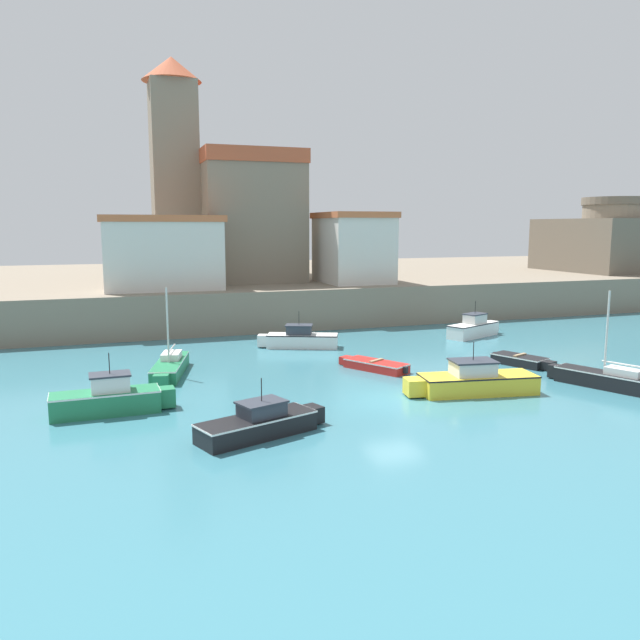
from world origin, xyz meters
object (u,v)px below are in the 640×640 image
(harbor_shed_mid_row, at_px, (353,247))
(motorboat_green_4, at_px, (110,399))
(dinghy_black_5, at_px, (521,360))
(fortress, at_px, (613,242))
(sailboat_green_3, at_px, (170,366))
(motorboat_yellow_0, at_px, (474,381))
(dinghy_red_7, at_px, (374,365))
(motorboat_white_8, at_px, (474,328))
(harbor_shed_near_wharf, at_px, (163,253))
(motorboat_black_6, at_px, (261,423))
(motorboat_white_2, at_px, (300,339))
(sailboat_black_1, at_px, (611,379))
(church, at_px, (230,209))

(harbor_shed_mid_row, bearing_deg, motorboat_green_4, -132.26)
(dinghy_black_5, height_order, fortress, fortress)
(sailboat_green_3, bearing_deg, motorboat_yellow_0, -33.06)
(dinghy_red_7, distance_m, motorboat_white_8, 13.35)
(motorboat_yellow_0, height_order, harbor_shed_near_wharf, harbor_shed_near_wharf)
(fortress, bearing_deg, sailboat_green_3, -157.77)
(fortress, xyz_separation_m, harbor_shed_mid_row, (-32.00, -4.08, -0.11))
(sailboat_green_3, distance_m, harbor_shed_near_wharf, 15.80)
(motorboat_black_6, relative_size, harbor_shed_near_wharf, 0.60)
(motorboat_white_2, xyz_separation_m, fortress, (40.27, 15.16, 5.68))
(motorboat_yellow_0, bearing_deg, dinghy_red_7, 112.06)
(harbor_shed_near_wharf, bearing_deg, motorboat_white_8, -25.72)
(motorboat_green_4, height_order, fortress, fortress)
(motorboat_black_6, xyz_separation_m, harbor_shed_near_wharf, (-1.07, 26.06, 5.46))
(dinghy_red_7, bearing_deg, motorboat_black_6, -134.88)
(motorboat_green_4, bearing_deg, dinghy_red_7, 14.93)
(dinghy_black_5, height_order, harbor_shed_mid_row, harbor_shed_mid_row)
(sailboat_black_1, relative_size, motorboat_green_4, 1.13)
(motorboat_black_6, bearing_deg, harbor_shed_mid_row, 61.34)
(harbor_shed_near_wharf, height_order, harbor_shed_mid_row, harbor_shed_mid_row)
(motorboat_white_2, distance_m, dinghy_black_5, 13.99)
(dinghy_black_5, distance_m, harbor_shed_mid_row, 21.31)
(motorboat_white_2, xyz_separation_m, motorboat_white_8, (13.15, -0.23, 0.06))
(harbor_shed_near_wharf, distance_m, harbor_shed_mid_row, 16.05)
(sailboat_green_3, relative_size, fortress, 0.49)
(fortress, xyz_separation_m, harbor_shed_near_wharf, (-48.00, -5.33, -0.29))
(motorboat_green_4, xyz_separation_m, harbor_shed_mid_row, (20.33, 22.38, 5.50))
(sailboat_black_1, xyz_separation_m, harbor_shed_mid_row, (-3.01, 26.22, 5.66))
(sailboat_green_3, xyz_separation_m, motorboat_white_8, (22.05, 4.70, 0.18))
(motorboat_yellow_0, height_order, dinghy_black_5, motorboat_yellow_0)
(dinghy_red_7, xyz_separation_m, fortress, (38.28, 22.71, 5.98))
(fortress, distance_m, harbor_shed_near_wharf, 48.30)
(dinghy_black_5, xyz_separation_m, harbor_shed_mid_row, (-2.18, 20.38, 5.84))
(sailboat_black_1, relative_size, motorboat_white_2, 1.11)
(motorboat_green_4, height_order, dinghy_red_7, motorboat_green_4)
(harbor_shed_mid_row, bearing_deg, motorboat_yellow_0, -98.79)
(motorboat_white_2, relative_size, motorboat_black_6, 0.98)
(motorboat_yellow_0, xyz_separation_m, motorboat_black_6, (-11.11, -2.61, -0.09))
(dinghy_black_5, distance_m, harbor_shed_near_wharf, 26.99)
(motorboat_green_4, bearing_deg, motorboat_white_8, 23.69)
(sailboat_black_1, relative_size, dinghy_black_5, 1.56)
(sailboat_green_3, bearing_deg, motorboat_black_6, -78.78)
(motorboat_yellow_0, height_order, harbor_shed_mid_row, harbor_shed_mid_row)
(sailboat_black_1, height_order, harbor_shed_near_wharf, harbor_shed_near_wharf)
(motorboat_yellow_0, relative_size, fortress, 0.53)
(motorboat_yellow_0, xyz_separation_m, motorboat_green_4, (-16.51, 2.33, 0.04))
(church, height_order, fortress, church)
(sailboat_green_3, relative_size, dinghy_black_5, 1.60)
(motorboat_white_2, distance_m, dinghy_red_7, 7.81)
(dinghy_red_7, relative_size, church, 0.22)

